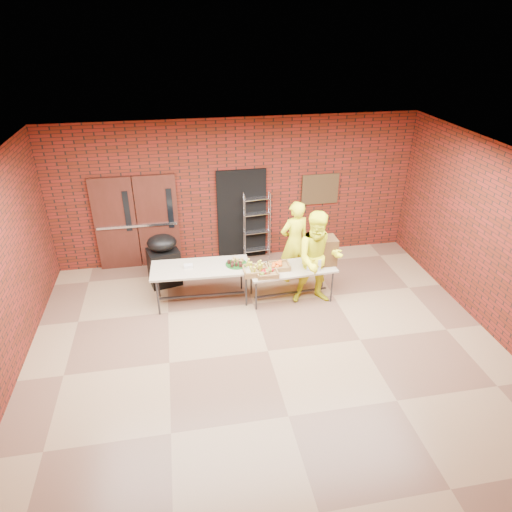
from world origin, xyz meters
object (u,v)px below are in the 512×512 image
(wire_rack, at_px, (257,226))
(coffee_dispenser, at_px, (325,251))
(table_right, at_px, (291,270))
(volunteer_man, at_px, (318,259))
(table_left, at_px, (200,270))
(covered_grill, at_px, (164,260))
(volunteer_woman, at_px, (294,242))

(wire_rack, relative_size, coffee_dispenser, 2.93)
(table_right, relative_size, volunteer_man, 0.91)
(table_left, relative_size, covered_grill, 1.71)
(table_right, xyz_separation_m, volunteer_woman, (0.23, 0.69, 0.25))
(wire_rack, relative_size, covered_grill, 1.44)
(table_right, distance_m, coffee_dispenser, 0.76)
(wire_rack, distance_m, coffee_dispenser, 2.01)
(table_left, xyz_separation_m, table_right, (1.75, -0.20, -0.07))
(wire_rack, bearing_deg, volunteer_woman, -66.90)
(table_left, relative_size, table_right, 1.10)
(volunteer_woman, bearing_deg, table_right, 56.59)
(covered_grill, distance_m, volunteer_woman, 2.74)
(covered_grill, xyz_separation_m, volunteer_woman, (2.69, -0.34, 0.33))
(volunteer_man, bearing_deg, table_left, 176.86)
(coffee_dispenser, bearing_deg, wire_rack, 120.96)
(coffee_dispenser, xyz_separation_m, volunteer_woman, (-0.44, 0.63, -0.08))
(table_right, bearing_deg, table_left, 170.03)
(table_left, xyz_separation_m, volunteer_man, (2.22, -0.38, 0.24))
(table_right, relative_size, coffee_dispenser, 3.16)
(volunteer_woman, relative_size, volunteer_man, 0.94)
(covered_grill, bearing_deg, coffee_dispenser, -30.93)
(wire_rack, xyz_separation_m, table_right, (0.36, -1.79, -0.17))
(table_left, bearing_deg, wire_rack, 51.03)
(table_right, xyz_separation_m, coffee_dispenser, (0.68, 0.06, 0.33))
(volunteer_woman, height_order, volunteer_man, volunteer_man)
(coffee_dispenser, height_order, volunteer_man, volunteer_man)
(coffee_dispenser, xyz_separation_m, covered_grill, (-3.14, 0.97, -0.41))
(table_right, relative_size, volunteer_woman, 0.97)
(wire_rack, height_order, volunteer_woman, volunteer_woman)
(wire_rack, relative_size, volunteer_woman, 0.90)
(coffee_dispenser, distance_m, volunteer_woman, 0.78)
(volunteer_woman, bearing_deg, table_left, -1.00)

